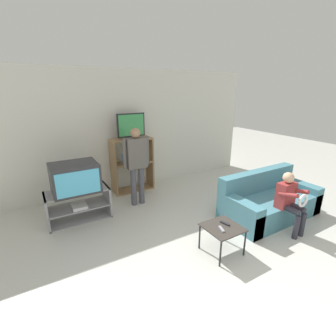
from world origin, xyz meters
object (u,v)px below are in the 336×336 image
person_standing_adult (136,160)px  person_seated_child (290,198)px  remote_control_black (225,223)px  television_flat (131,127)px  snack_table (223,230)px  media_shelf (132,164)px  television_main (75,178)px  tv_stand (79,205)px  remote_control_white (221,229)px  couch (268,201)px

person_standing_adult → person_seated_child: (1.67, -2.09, -0.35)m
remote_control_black → person_standing_adult: bearing=91.3°
television_flat → snack_table: 2.88m
television_flat → person_standing_adult: size_ratio=0.40×
media_shelf → television_main: bearing=-150.6°
television_flat → snack_table: bearing=-85.6°
tv_stand → television_flat: size_ratio=1.72×
media_shelf → remote_control_white: bearing=-86.8°
remote_control_white → tv_stand: bearing=146.1°
television_main → television_flat: size_ratio=1.24×
television_main → person_standing_adult: size_ratio=0.49×
media_shelf → remote_control_black: 2.66m
person_standing_adult → remote_control_black: bearing=-76.2°
snack_table → remote_control_white: bearing=-145.2°
snack_table → person_seated_child: person_seated_child is taller
tv_stand → media_shelf: (1.32, 0.74, 0.33)m
remote_control_black → person_seated_child: 1.22m
snack_table → remote_control_white: size_ratio=3.36×
television_main → couch: 3.40m
television_flat → television_main: bearing=-151.3°
tv_stand → media_shelf: media_shelf is taller
tv_stand → person_standing_adult: person_standing_adult is taller
television_main → person_seated_child: size_ratio=0.77×
tv_stand → media_shelf: size_ratio=0.88×
snack_table → remote_control_black: 0.10m
remote_control_black → remote_control_white: 0.16m
television_flat → snack_table: television_flat is taller
remote_control_white → person_standing_adult: person_standing_adult is taller
person_standing_adult → person_seated_child: 2.70m
tv_stand → snack_table: size_ratio=2.15×
tv_stand → person_standing_adult: (1.13, 0.04, 0.64)m
television_flat → media_shelf: bearing=117.2°
media_shelf → remote_control_black: (0.29, -2.64, -0.19)m
media_shelf → remote_control_white: 2.73m
remote_control_white → person_seated_child: person_seated_child is taller
television_main → person_seated_child: bearing=-35.9°
television_flat → remote_control_white: (0.14, -2.70, -1.03)m
remote_control_black → remote_control_white: size_ratio=1.00×
media_shelf → television_flat: television_flat is taller
couch → snack_table: bearing=-165.1°
media_shelf → person_seated_child: bearing=-61.9°
tv_stand → snack_table: tv_stand is taller
media_shelf → remote_control_white: (0.15, -2.72, -0.19)m
media_shelf → television_flat: 0.83m
tv_stand → couch: couch is taller
remote_control_white → couch: size_ratio=0.08×
television_flat → tv_stand: bearing=-151.6°
couch → remote_control_black: bearing=-165.9°
couch → person_standing_adult: bearing=139.2°
tv_stand → snack_table: bearing=-51.7°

